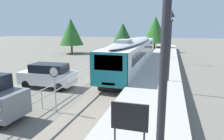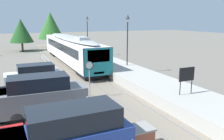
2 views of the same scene
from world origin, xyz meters
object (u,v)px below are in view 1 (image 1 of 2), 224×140
(platform_lamp_near_end, at_px, (164,58))
(speed_limit_sign, at_px, (54,78))
(platform_lamp_mid_platform, at_px, (171,32))
(commuter_train, at_px, (133,52))
(platform_notice_board, at_px, (130,119))
(parked_suv_white, at_px, (48,75))
(platform_lamp_far_end, at_px, (171,30))

(platform_lamp_near_end, relative_size, speed_limit_sign, 1.91)
(platform_lamp_mid_platform, distance_m, speed_limit_sign, 9.11)
(commuter_train, height_order, platform_notice_board, commuter_train)
(speed_limit_sign, height_order, parked_suv_white, speed_limit_sign)
(platform_lamp_mid_platform, xyz_separation_m, platform_notice_board, (-1.06, -10.28, -2.44))
(commuter_train, height_order, platform_lamp_far_end, platform_lamp_far_end)
(platform_notice_board, bearing_deg, parked_suv_white, 134.79)
(platform_lamp_mid_platform, bearing_deg, parked_suv_white, -170.85)
(speed_limit_sign, bearing_deg, platform_notice_board, -38.63)
(speed_limit_sign, bearing_deg, parked_suv_white, 126.98)
(commuter_train, xyz_separation_m, platform_lamp_far_end, (4.16, 5.59, 2.47))
(parked_suv_white, bearing_deg, platform_lamp_near_end, -50.62)
(platform_lamp_far_end, bearing_deg, platform_lamp_near_end, -90.00)
(platform_notice_board, height_order, parked_suv_white, platform_notice_board)
(platform_lamp_near_end, height_order, platform_notice_board, platform_lamp_near_end)
(platform_notice_board, height_order, speed_limit_sign, speed_limit_sign)
(platform_lamp_mid_platform, xyz_separation_m, parked_suv_white, (-9.71, -1.56, -3.56))
(commuter_train, relative_size, speed_limit_sign, 7.38)
(platform_lamp_near_end, height_order, platform_lamp_mid_platform, same)
(commuter_train, relative_size, parked_suv_white, 4.44)
(platform_notice_board, bearing_deg, platform_lamp_mid_platform, 84.14)
(speed_limit_sign, xyz_separation_m, parked_suv_white, (-3.41, 4.53, -1.06))
(platform_notice_board, distance_m, parked_suv_white, 12.34)
(commuter_train, bearing_deg, platform_notice_board, -80.25)
(platform_lamp_near_end, height_order, parked_suv_white, platform_lamp_near_end)
(platform_lamp_far_end, distance_m, parked_suv_white, 18.18)
(platform_lamp_near_end, relative_size, platform_lamp_mid_platform, 1.00)
(parked_suv_white, bearing_deg, platform_lamp_far_end, 57.01)
(platform_notice_board, bearing_deg, platform_lamp_far_end, 87.45)
(commuter_train, distance_m, platform_lamp_near_end, 21.74)
(platform_lamp_near_end, xyz_separation_m, parked_suv_white, (-9.71, 11.83, -3.56))
(platform_notice_board, bearing_deg, commuter_train, 99.75)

